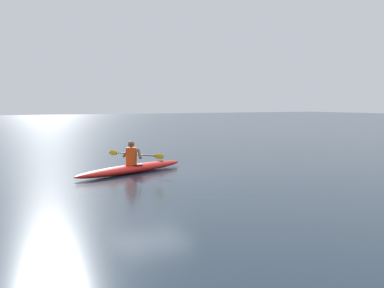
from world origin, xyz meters
name	(u,v)px	position (x,y,z in m)	size (l,w,h in m)	color
ground_plane	(151,171)	(0.00, 0.00, 0.00)	(160.00, 160.00, 0.00)	#1E2D3D
kayak	(132,169)	(0.77, 0.23, 0.14)	(4.72, 2.61, 0.28)	red
kayaker	(132,155)	(0.77, 0.23, 0.60)	(1.05, 2.23, 0.77)	#E04C14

